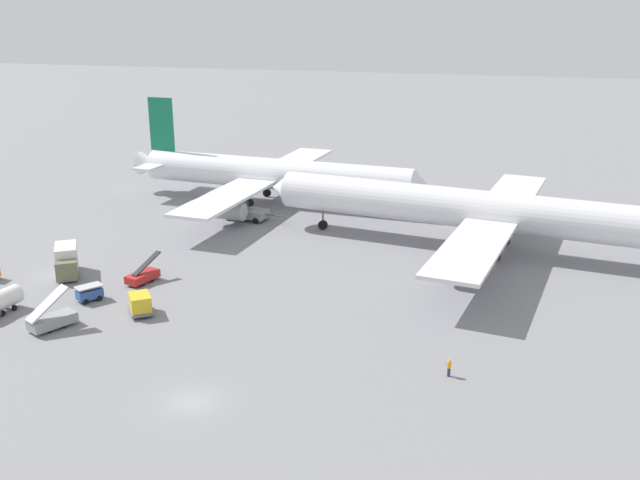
# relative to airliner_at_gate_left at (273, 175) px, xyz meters

# --- Properties ---
(ground_plane) EXTENTS (600.00, 600.00, 0.00)m
(ground_plane) POSITION_rel_airliner_at_gate_left_xyz_m (14.31, -59.08, -4.73)
(ground_plane) COLOR gray
(airliner_at_gate_left) EXTENTS (50.19, 49.56, 16.06)m
(airliner_at_gate_left) POSITION_rel_airliner_at_gate_left_xyz_m (0.00, 0.00, 0.00)
(airliner_at_gate_left) COLOR white
(airliner_at_gate_left) RESTS_ON ground
(airliner_being_pushed) EXTENTS (58.77, 49.53, 15.82)m
(airliner_being_pushed) POSITION_rel_airliner_at_gate_left_xyz_m (33.28, -14.35, 0.56)
(airliner_being_pushed) COLOR silver
(airliner_being_pushed) RESTS_ON ground
(pushback_tug) EXTENTS (9.54, 3.83, 2.81)m
(pushback_tug) POSITION_rel_airliner_at_gate_left_xyz_m (-0.89, -9.85, -3.54)
(pushback_tug) COLOR gray
(pushback_tug) RESTS_ON ground
(gse_container_dolly_flat) EXTENTS (3.68, 3.88, 2.15)m
(gse_container_dolly_flat) POSITION_rel_airliner_at_gate_left_xyz_m (1.65, -44.90, -3.56)
(gse_container_dolly_flat) COLOR slate
(gse_container_dolly_flat) RESTS_ON ground
(gse_stair_truck_yellow) EXTENTS (3.79, 4.92, 4.06)m
(gse_stair_truck_yellow) POSITION_rel_airliner_at_gate_left_xyz_m (-4.94, -50.40, -3.70)
(gse_stair_truck_yellow) COLOR gray
(gse_stair_truck_yellow) RESTS_ON ground
(gse_belt_loader_portside) EXTENTS (2.78, 5.07, 3.02)m
(gse_belt_loader_portside) POSITION_rel_airliner_at_gate_left_xyz_m (-2.60, -36.94, -3.90)
(gse_belt_loader_portside) COLOR red
(gse_belt_loader_portside) RESTS_ON ground
(gse_catering_truck_tall) EXTENTS (5.25, 6.19, 3.50)m
(gse_catering_truck_tall) POSITION_rel_airliner_at_gate_left_xyz_m (-12.29, -37.34, -2.97)
(gse_catering_truck_tall) COLOR #666B4C
(gse_catering_truck_tall) RESTS_ON ground
(gse_baggage_cart_trailing) EXTENTS (2.85, 3.14, 1.71)m
(gse_baggage_cart_trailing) POSITION_rel_airliner_at_gate_left_xyz_m (-5.42, -43.28, -3.87)
(gse_baggage_cart_trailing) COLOR #2D5199
(gse_baggage_cart_trailing) RESTS_ON ground
(ground_crew_wing_walker_right) EXTENTS (0.46, 0.36, 1.59)m
(ground_crew_wing_walker_right) POSITION_rel_airliner_at_gate_left_xyz_m (33.60, -49.14, -3.91)
(ground_crew_wing_walker_right) COLOR #2D3351
(ground_crew_wing_walker_right) RESTS_ON ground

